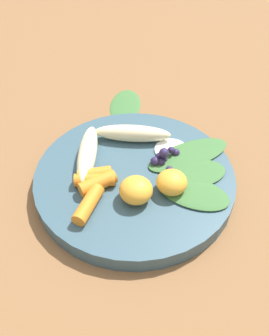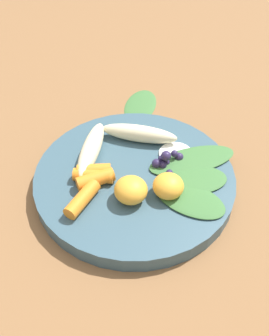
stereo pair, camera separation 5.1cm
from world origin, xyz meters
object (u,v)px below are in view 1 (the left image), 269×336
object	(u,v)px
orange_segment_near	(172,182)
banana_peeled_right	(134,133)
bowl	(134,179)
kale_leaf_stray	(125,105)
banana_peeled_left	(88,153)

from	to	relation	value
orange_segment_near	banana_peeled_right	bearing A→B (deg)	113.00
bowl	banana_peeled_right	bearing A→B (deg)	87.93
banana_peeled_right	kale_leaf_stray	bearing A→B (deg)	-77.85
bowl	orange_segment_near	bearing A→B (deg)	-35.69
bowl	kale_leaf_stray	distance (m)	0.20
banana_peeled_right	kale_leaf_stray	size ratio (longest dim) A/B	1.12
orange_segment_near	kale_leaf_stray	distance (m)	0.24
bowl	banana_peeled_right	xyz separation A→B (m)	(0.00, 0.07, 0.03)
banana_peeled_left	kale_leaf_stray	distance (m)	0.18
bowl	kale_leaf_stray	size ratio (longest dim) A/B	2.71
banana_peeled_left	orange_segment_near	world-z (taller)	orange_segment_near
kale_leaf_stray	banana_peeled_right	bearing A→B (deg)	-167.01
banana_peeled_left	bowl	bearing A→B (deg)	69.73
banana_peeled_right	orange_segment_near	xyz separation A→B (m)	(0.05, -0.11, 0.00)
bowl	banana_peeled_right	distance (m)	0.08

